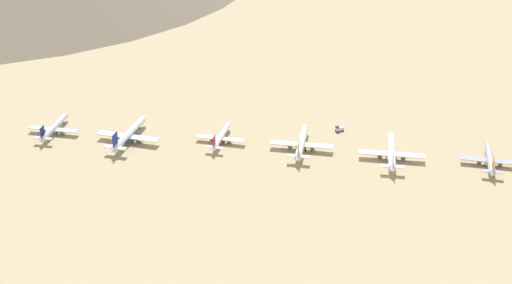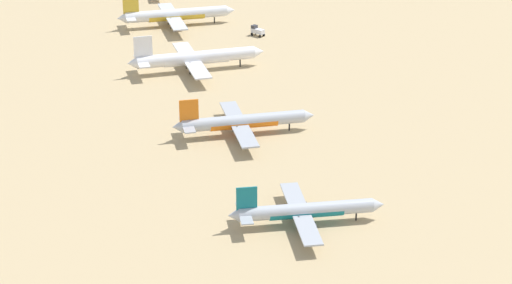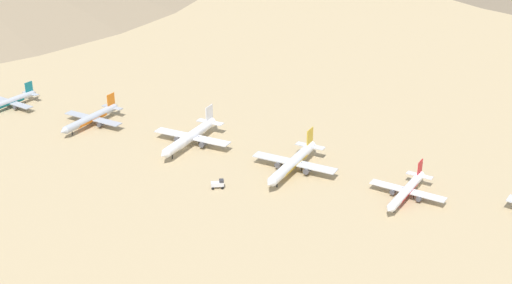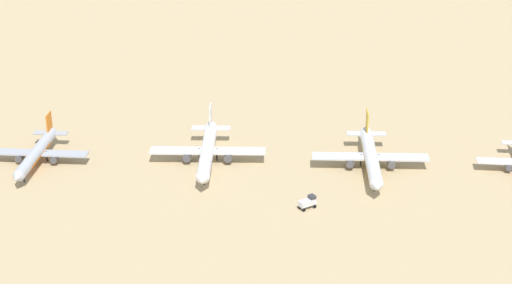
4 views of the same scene
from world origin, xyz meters
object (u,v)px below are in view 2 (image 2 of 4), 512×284
object	(u,v)px
parked_jet_2	(305,211)
parked_jet_4	(195,58)
service_truck	(257,31)
parked_jet_3	(242,122)
parked_jet_5	(175,15)

from	to	relation	value
parked_jet_2	parked_jet_4	size ratio (longest dim) A/B	0.77
parked_jet_4	service_truck	distance (m)	44.83
parked_jet_3	service_truck	bearing A→B (deg)	78.73
parked_jet_4	service_truck	size ratio (longest dim) A/B	8.58
parked_jet_2	parked_jet_3	size ratio (longest dim) A/B	0.89
parked_jet_3	service_truck	world-z (taller)	parked_jet_3
parked_jet_4	parked_jet_2	bearing A→B (deg)	-81.73
parked_jet_4	service_truck	world-z (taller)	parked_jet_4
parked_jet_3	parked_jet_5	xyz separation A→B (m)	(-11.65, 109.41, 0.55)
parked_jet_5	parked_jet_3	bearing A→B (deg)	-83.92
parked_jet_2	parked_jet_4	distance (m)	110.09
parked_jet_2	service_truck	xyz separation A→B (m)	(11.01, 144.76, -1.46)
parked_jet_2	parked_jet_4	bearing A→B (deg)	98.27
parked_jet_3	parked_jet_5	bearing A→B (deg)	96.08
parked_jet_5	parked_jet_2	bearing A→B (deg)	-83.37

